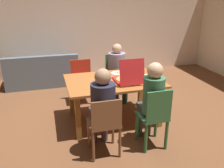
{
  "coord_description": "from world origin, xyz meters",
  "views": [
    {
      "loc": [
        -1.07,
        -3.64,
        2.11
      ],
      "look_at": [
        0.0,
        0.1,
        0.65
      ],
      "focal_mm": 37.89,
      "sensor_mm": 36.0,
      "label": 1
    }
  ],
  "objects_px": {
    "plate_1": "(145,76)",
    "couch": "(43,73)",
    "pizza_box_0": "(128,79)",
    "person_1": "(102,104)",
    "chair_3": "(82,78)",
    "drinking_glass_1": "(153,77)",
    "drinking_glass_0": "(128,67)",
    "person_2": "(152,97)",
    "plate_0": "(118,73)",
    "chair_0": "(116,74)",
    "chair_1": "(105,123)",
    "plate_2": "(104,87)",
    "chair_2": "(154,118)",
    "person_0": "(117,67)",
    "drinking_glass_2": "(105,76)",
    "dining_table": "(114,85)"
  },
  "relations": [
    {
      "from": "plate_1",
      "to": "couch",
      "type": "relative_size",
      "value": 0.12
    },
    {
      "from": "pizza_box_0",
      "to": "person_1",
      "type": "bearing_deg",
      "value": -131.8
    },
    {
      "from": "chair_3",
      "to": "drinking_glass_1",
      "type": "xyz_separation_m",
      "value": [
        1.04,
        -1.19,
        0.33
      ]
    },
    {
      "from": "drinking_glass_0",
      "to": "person_2",
      "type": "bearing_deg",
      "value": -93.48
    },
    {
      "from": "person_1",
      "to": "drinking_glass_0",
      "type": "distance_m",
      "value": 1.48
    },
    {
      "from": "drinking_glass_0",
      "to": "couch",
      "type": "xyz_separation_m",
      "value": [
        -1.6,
        1.81,
        -0.55
      ]
    },
    {
      "from": "plate_0",
      "to": "drinking_glass_0",
      "type": "xyz_separation_m",
      "value": [
        0.22,
        0.09,
        0.07
      ]
    },
    {
      "from": "chair_0",
      "to": "person_2",
      "type": "height_order",
      "value": "person_2"
    },
    {
      "from": "chair_1",
      "to": "plate_2",
      "type": "bearing_deg",
      "value": 76.09
    },
    {
      "from": "drinking_glass_0",
      "to": "drinking_glass_1",
      "type": "relative_size",
      "value": 1.3
    },
    {
      "from": "couch",
      "to": "plate_1",
      "type": "bearing_deg",
      "value": -50.92
    },
    {
      "from": "pizza_box_0",
      "to": "plate_2",
      "type": "xyz_separation_m",
      "value": [
        -0.44,
        -0.16,
        -0.05
      ]
    },
    {
      "from": "chair_2",
      "to": "couch",
      "type": "relative_size",
      "value": 0.55
    },
    {
      "from": "drinking_glass_0",
      "to": "couch",
      "type": "relative_size",
      "value": 0.09
    },
    {
      "from": "person_0",
      "to": "drinking_glass_2",
      "type": "relative_size",
      "value": 11.92
    },
    {
      "from": "dining_table",
      "to": "drinking_glass_0",
      "type": "distance_m",
      "value": 0.61
    },
    {
      "from": "couch",
      "to": "drinking_glass_1",
      "type": "bearing_deg",
      "value": -52.7
    },
    {
      "from": "chair_1",
      "to": "plate_1",
      "type": "distance_m",
      "value": 1.41
    },
    {
      "from": "person_1",
      "to": "person_2",
      "type": "relative_size",
      "value": 0.98
    },
    {
      "from": "drinking_glass_0",
      "to": "plate_1",
      "type": "bearing_deg",
      "value": -64.76
    },
    {
      "from": "person_0",
      "to": "plate_1",
      "type": "distance_m",
      "value": 0.86
    },
    {
      "from": "dining_table",
      "to": "plate_1",
      "type": "bearing_deg",
      "value": 2.21
    },
    {
      "from": "plate_0",
      "to": "plate_1",
      "type": "relative_size",
      "value": 1.26
    },
    {
      "from": "pizza_box_0",
      "to": "plate_2",
      "type": "bearing_deg",
      "value": -159.61
    },
    {
      "from": "person_0",
      "to": "dining_table",
      "type": "bearing_deg",
      "value": -111.35
    },
    {
      "from": "person_0",
      "to": "plate_2",
      "type": "xyz_separation_m",
      "value": [
        -0.57,
        -1.15,
        0.05
      ]
    },
    {
      "from": "person_1",
      "to": "drinking_glass_2",
      "type": "xyz_separation_m",
      "value": [
        0.27,
        0.93,
        0.07
      ]
    },
    {
      "from": "plate_2",
      "to": "drinking_glass_2",
      "type": "height_order",
      "value": "drinking_glass_2"
    },
    {
      "from": "pizza_box_0",
      "to": "drinking_glass_1",
      "type": "bearing_deg",
      "value": -5.14
    },
    {
      "from": "chair_0",
      "to": "pizza_box_0",
      "type": "bearing_deg",
      "value": -96.53
    },
    {
      "from": "chair_3",
      "to": "pizza_box_0",
      "type": "height_order",
      "value": "pizza_box_0"
    },
    {
      "from": "drinking_glass_0",
      "to": "chair_1",
      "type": "bearing_deg",
      "value": -120.35
    },
    {
      "from": "chair_3",
      "to": "drinking_glass_0",
      "type": "distance_m",
      "value": 1.05
    },
    {
      "from": "plate_2",
      "to": "couch",
      "type": "bearing_deg",
      "value": 110.67
    },
    {
      "from": "drinking_glass_2",
      "to": "drinking_glass_0",
      "type": "bearing_deg",
      "value": 29.8
    },
    {
      "from": "plate_2",
      "to": "drinking_glass_0",
      "type": "relative_size",
      "value": 1.56
    },
    {
      "from": "couch",
      "to": "drinking_glass_2",
      "type": "bearing_deg",
      "value": -63.11
    },
    {
      "from": "drinking_glass_0",
      "to": "dining_table",
      "type": "bearing_deg",
      "value": -134.03
    },
    {
      "from": "dining_table",
      "to": "chair_1",
      "type": "bearing_deg",
      "value": -112.72
    },
    {
      "from": "chair_0",
      "to": "plate_0",
      "type": "xyz_separation_m",
      "value": [
        -0.15,
        -0.65,
        0.25
      ]
    },
    {
      "from": "chair_0",
      "to": "plate_0",
      "type": "relative_size",
      "value": 3.72
    },
    {
      "from": "couch",
      "to": "plate_2",
      "type": "bearing_deg",
      "value": -69.33
    },
    {
      "from": "chair_0",
      "to": "plate_1",
      "type": "relative_size",
      "value": 4.69
    },
    {
      "from": "plate_1",
      "to": "drinking_glass_1",
      "type": "distance_m",
      "value": 0.23
    },
    {
      "from": "plate_0",
      "to": "plate_2",
      "type": "height_order",
      "value": "same"
    },
    {
      "from": "chair_1",
      "to": "chair_2",
      "type": "relative_size",
      "value": 0.94
    },
    {
      "from": "plate_0",
      "to": "person_1",
      "type": "bearing_deg",
      "value": -116.78
    },
    {
      "from": "couch",
      "to": "chair_0",
      "type": "bearing_deg",
      "value": -39.35
    },
    {
      "from": "chair_3",
      "to": "plate_2",
      "type": "bearing_deg",
      "value": -83.16
    },
    {
      "from": "dining_table",
      "to": "chair_0",
      "type": "relative_size",
      "value": 1.7
    }
  ]
}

